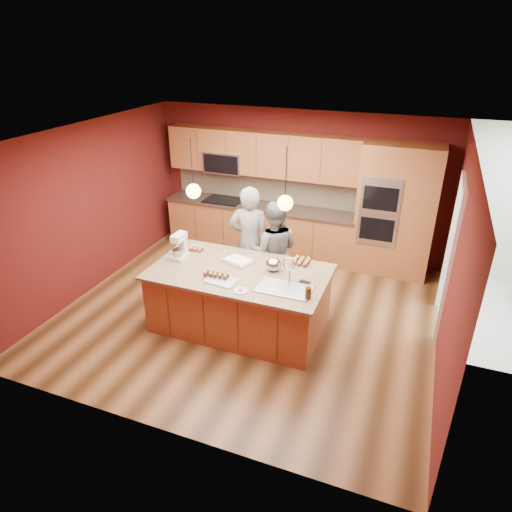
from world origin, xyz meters
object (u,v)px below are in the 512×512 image
at_px(stand_mixer, 180,248).
at_px(person_left, 250,242).
at_px(mixing_bowl, 274,264).
at_px(person_right, 274,251).
at_px(island, 240,298).

bearing_deg(stand_mixer, person_left, 52.24).
distance_m(stand_mixer, mixing_bowl, 1.41).
bearing_deg(person_right, person_left, -14.38).
relative_size(island, mixing_bowl, 10.87).
relative_size(person_right, stand_mixer, 4.22).
relative_size(person_left, person_right, 1.11).
xyz_separation_m(island, person_left, (-0.24, 0.95, 0.45)).
height_order(island, mixing_bowl, island).
xyz_separation_m(stand_mixer, mixing_bowl, (1.40, 0.15, -0.08)).
distance_m(island, person_left, 1.08).
bearing_deg(mixing_bowl, stand_mixer, -174.06).
xyz_separation_m(island, mixing_bowl, (0.43, 0.20, 0.54)).
bearing_deg(island, mixing_bowl, 24.72).
bearing_deg(person_left, person_right, 168.51).
xyz_separation_m(island, person_right, (0.17, 0.95, 0.36)).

